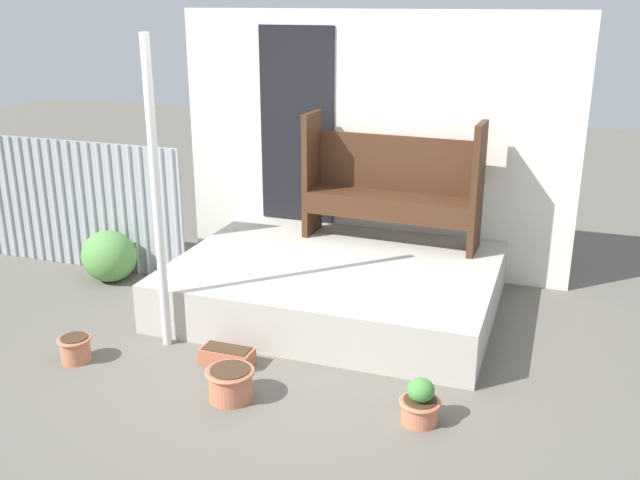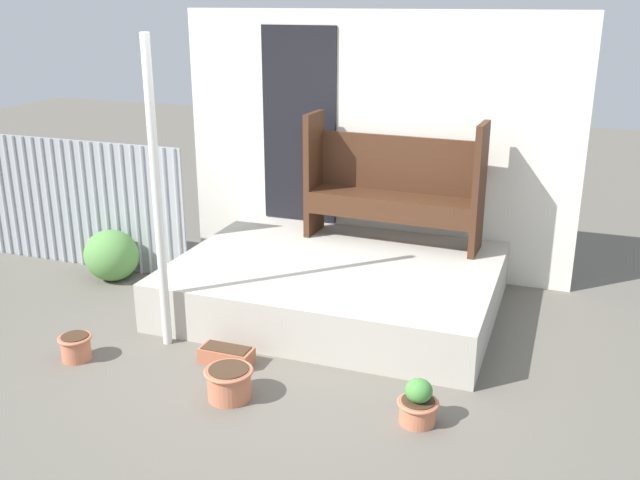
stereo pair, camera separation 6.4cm
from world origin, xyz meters
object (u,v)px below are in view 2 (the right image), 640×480
bench (394,182)px  flower_pot_middle (229,382)px  support_post (157,198)px  flower_pot_left (76,346)px  shrub_by_fence (111,255)px  planter_box_rect (227,355)px  flower_pot_right (418,404)px

bench → flower_pot_middle: (-0.52, -2.51, -0.90)m
support_post → flower_pot_left: 1.33m
bench → flower_pot_left: bench is taller
support_post → shrub_by_fence: support_post is taller
flower_pot_middle → shrub_by_fence: shrub_by_fence is taller
flower_pot_left → planter_box_rect: size_ratio=0.63×
flower_pot_middle → shrub_by_fence: size_ratio=0.63×
flower_pot_left → flower_pot_middle: flower_pot_middle is taller
flower_pot_left → shrub_by_fence: 1.69m
support_post → flower_pot_right: bearing=-11.3°
bench → shrub_by_fence: bearing=-159.0°
flower_pot_middle → planter_box_rect: size_ratio=0.84×
flower_pot_left → support_post: bearing=43.4°
flower_pot_left → flower_pot_right: size_ratio=0.82×
planter_box_rect → flower_pot_middle: bearing=-60.5°
flower_pot_right → planter_box_rect: 1.60m
support_post → flower_pot_middle: bearing=-34.3°
bench → planter_box_rect: (-0.77, -2.07, -0.96)m
support_post → planter_box_rect: support_post is taller
flower_pot_left → planter_box_rect: 1.19m
bench → flower_pot_left: size_ratio=6.50×
support_post → flower_pot_right: 2.49m
planter_box_rect → shrub_by_fence: (-1.88, 1.17, 0.19)m
flower_pot_right → planter_box_rect: flower_pot_right is taller
flower_pot_left → flower_pot_right: (2.71, 0.05, 0.03)m
bench → flower_pot_middle: bearing=-99.3°
bench → shrub_by_fence: (-2.65, -0.89, -0.77)m
flower_pot_left → flower_pot_middle: (1.39, -0.10, 0.01)m
planter_box_rect → support_post: bearing=166.6°
support_post → flower_pot_right: support_post is taller
support_post → flower_pot_right: size_ratio=7.69×
bench → shrub_by_fence: bench is taller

